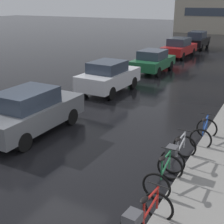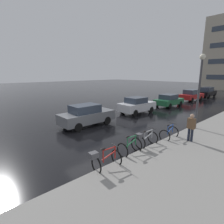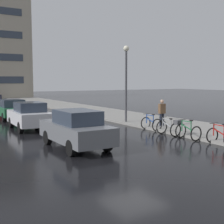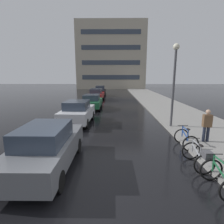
{
  "view_description": "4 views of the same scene",
  "coord_description": "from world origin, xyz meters",
  "views": [
    {
      "loc": [
        5.53,
        -6.61,
        4.63
      ],
      "look_at": [
        0.63,
        2.45,
        0.91
      ],
      "focal_mm": 50.0,
      "sensor_mm": 36.0,
      "label": 1
    },
    {
      "loc": [
        8.76,
        -5.97,
        3.99
      ],
      "look_at": [
        0.2,
        1.83,
        1.38
      ],
      "focal_mm": 28.0,
      "sensor_mm": 36.0,
      "label": 2
    },
    {
      "loc": [
        -7.75,
        -10.83,
        2.91
      ],
      "look_at": [
        1.08,
        3.54,
        1.2
      ],
      "focal_mm": 50.0,
      "sensor_mm": 36.0,
      "label": 3
    },
    {
      "loc": [
        0.29,
        -4.48,
        3.31
      ],
      "look_at": [
        0.17,
        5.35,
        1.28
      ],
      "focal_mm": 28.0,
      "sensor_mm": 36.0,
      "label": 4
    }
  ],
  "objects": [
    {
      "name": "ground_plane",
      "position": [
        0.0,
        0.0,
        0.0
      ],
      "size": [
        140.0,
        140.0,
        0.0
      ],
      "primitive_type": "plane",
      "color": "black"
    },
    {
      "name": "sidewalk_kerb",
      "position": [
        6.0,
        10.0,
        0.07
      ],
      "size": [
        4.8,
        60.0,
        0.14
      ],
      "primitive_type": "cube",
      "color": "gray",
      "rests_on": "ground"
    },
    {
      "name": "bicycle_second",
      "position": [
        3.4,
        0.12,
        0.41
      ],
      "size": [
        0.74,
        1.1,
        1.01
      ],
      "color": "black",
      "rests_on": "ground"
    },
    {
      "name": "bicycle_third",
      "position": [
        3.36,
        1.38,
        0.49
      ],
      "size": [
        0.77,
        1.44,
        0.95
      ],
      "color": "black",
      "rests_on": "ground"
    },
    {
      "name": "bicycle_farthest",
      "position": [
        3.68,
        3.36,
        0.41
      ],
      "size": [
        0.76,
        1.1,
        0.97
      ],
      "color": "black",
      "rests_on": "ground"
    },
    {
      "name": "car_grey",
      "position": [
        -2.11,
        1.31,
        0.83
      ],
      "size": [
        1.82,
        4.26,
        1.65
      ],
      "color": "slate",
      "rests_on": "ground"
    },
    {
      "name": "car_white",
      "position": [
        -2.28,
        7.46,
        0.82
      ],
      "size": [
        1.98,
        3.93,
        1.63
      ],
      "color": "silver",
      "rests_on": "ground"
    },
    {
      "name": "car_green",
      "position": [
        -1.96,
        13.04,
        0.76
      ],
      "size": [
        1.9,
        3.93,
        1.49
      ],
      "color": "#1E6038",
      "rests_on": "ground"
    },
    {
      "name": "car_red",
      "position": [
        -2.16,
        19.62,
        0.8
      ],
      "size": [
        1.98,
        4.46,
        1.61
      ],
      "color": "#AD1919",
      "rests_on": "ground"
    },
    {
      "name": "car_black",
      "position": [
        -2.04,
        25.33,
        0.83
      ],
      "size": [
        1.71,
        4.17,
        1.67
      ],
      "color": "black",
      "rests_on": "ground"
    },
    {
      "name": "pedestrian",
      "position": [
        4.79,
        3.73,
        0.99
      ],
      "size": [
        0.42,
        0.27,
        1.74
      ],
      "color": "#1E2333",
      "rests_on": "ground"
    },
    {
      "name": "streetlamp",
      "position": [
        3.96,
        6.42,
        3.37
      ],
      "size": [
        0.38,
        0.38,
        5.2
      ],
      "color": "#424247",
      "rests_on": "ground"
    },
    {
      "name": "building_facade_main",
      "position": [
        -0.51,
        44.23,
        8.32
      ],
      "size": [
        17.49,
        8.42,
        16.65
      ],
      "color": "#B2A893",
      "rests_on": "ground"
    }
  ]
}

